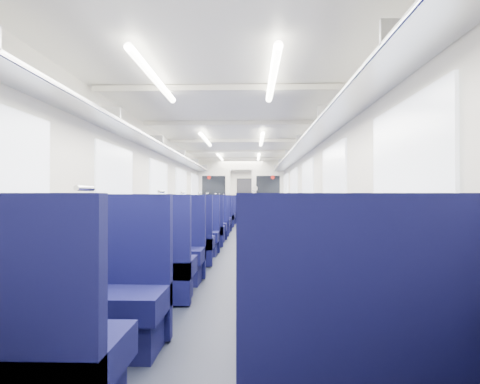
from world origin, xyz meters
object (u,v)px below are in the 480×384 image
Objects in this scene: seat_9 at (280,243)px; seat_23 at (264,216)px; seat_13 at (273,231)px; seat_0 at (2,363)px; end_door at (245,199)px; seat_20 at (219,217)px; seat_19 at (267,221)px; seat_24 at (224,214)px; seat_27 at (262,213)px; seat_12 at (200,230)px; seat_21 at (265,217)px; seat_4 at (143,268)px; seat_5 at (297,272)px; seat_8 at (181,243)px; seat_26 at (226,213)px; seat_11 at (276,237)px; seat_14 at (206,226)px; seat_15 at (271,227)px; seat_17 at (269,223)px; seat_16 at (210,223)px; seat_10 at (191,236)px; seat_7 at (287,254)px; seat_18 at (214,221)px; seat_25 at (263,214)px; seat_3 at (311,296)px; seat_1 at (349,358)px; seat_2 at (97,299)px; seat_6 at (164,254)px; bulkhead at (241,193)px.

seat_23 is at bearing 90.00° from seat_9.
seat_0 is at bearing -103.69° from seat_13.
end_door is 4.99m from seat_20.
seat_19 is 4.52m from seat_24.
seat_13 is 6.66m from seat_23.
seat_27 is at bearing 90.00° from seat_13.
seat_12 is 5.73m from seat_21.
seat_4 is 1.00× the size of seat_5.
seat_0 is at bearing -90.00° from seat_8.
seat_0 and seat_21 have the same top height.
seat_21 is at bearing -63.05° from seat_26.
seat_26 is (-0.83, -1.46, -0.63)m from end_door.
seat_5 is at bearing -83.01° from seat_26.
seat_24 is (-1.66, 4.20, 0.00)m from seat_19.
seat_21 is at bearing 73.16° from seat_12.
seat_11 and seat_14 have the same top height.
seat_17 is at bearing 90.00° from seat_15.
seat_17 is at bearing -72.91° from seat_24.
seat_13 is 2.93m from seat_16.
seat_10 is 1.00× the size of seat_11.
seat_19 is at bearing 90.00° from seat_5.
end_door is 1.65× the size of seat_7.
seat_0 is at bearing -115.28° from seat_7.
seat_18 is (-1.66, 2.37, 0.00)m from seat_15.
seat_14 and seat_25 have the same top height.
seat_17 is (1.66, 9.25, 0.00)m from seat_0.
seat_3 is 1.00× the size of seat_26.
seat_12 is at bearing -147.22° from seat_15.
seat_15 is (1.66, 8.10, 0.00)m from seat_0.
seat_1 is 1.00× the size of seat_23.
seat_18 is 1.00× the size of seat_20.
seat_10 is at bearing 147.04° from seat_9.
seat_16 is 1.00× the size of seat_17.
seat_1 and seat_11 have the same top height.
seat_2 is at bearing -90.00° from seat_4.
seat_9 is 10.07m from seat_25.
seat_8 and seat_12 have the same top height.
seat_0 is 1.00× the size of seat_3.
seat_6 is at bearing -109.47° from seat_15.
seat_23 is at bearing 90.00° from seat_17.
seat_27 is (0.00, 8.99, 0.00)m from seat_13.
seat_5 is at bearing -90.00° from seat_9.
seat_15 is 1.00× the size of seat_16.
bulkhead is at bearing -80.62° from seat_26.
seat_21 is 3.29m from seat_27.
seat_2 is (0.00, 1.12, 0.00)m from seat_0.
seat_4 and seat_13 have the same top height.
seat_4 is 1.00× the size of seat_9.
seat_7 is at bearing -34.17° from seat_8.
seat_15 is (0.83, -9.14, -0.63)m from end_door.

